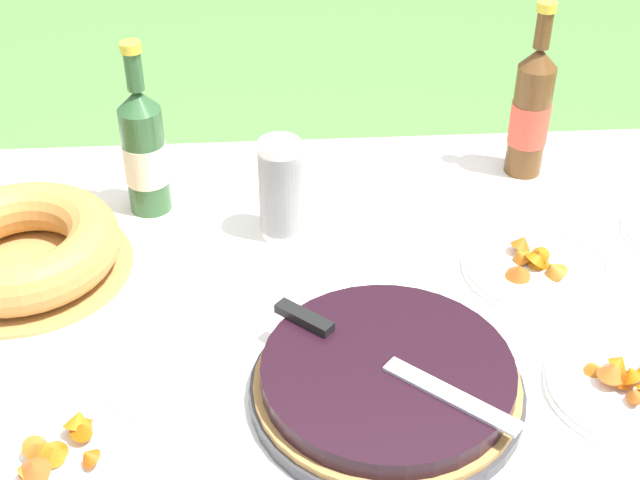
% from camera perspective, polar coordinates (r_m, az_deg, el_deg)
% --- Properties ---
extents(garden_table, '(1.51, 0.95, 0.76)m').
position_cam_1_polar(garden_table, '(1.43, -0.16, -5.86)').
color(garden_table, brown).
rests_on(garden_table, ground_plane).
extents(tablecloth, '(1.52, 0.96, 0.10)m').
position_cam_1_polar(tablecloth, '(1.39, -0.16, -3.85)').
color(tablecloth, white).
rests_on(tablecloth, garden_table).
extents(berry_tart, '(0.37, 0.37, 0.06)m').
position_cam_1_polar(berry_tart, '(1.20, 4.32, -9.01)').
color(berry_tart, '#38383D').
rests_on(berry_tart, tablecloth).
extents(serving_knife, '(0.30, 0.27, 0.01)m').
position_cam_1_polar(serving_knife, '(1.18, 3.21, -7.20)').
color(serving_knife, silver).
rests_on(serving_knife, berry_tart).
extents(bundt_cake, '(0.34, 0.34, 0.09)m').
position_cam_1_polar(bundt_cake, '(1.47, -18.52, -0.44)').
color(bundt_cake, '#B78447').
rests_on(bundt_cake, tablecloth).
extents(cup_stack, '(0.07, 0.07, 0.18)m').
position_cam_1_polar(cup_stack, '(1.45, -2.54, 3.26)').
color(cup_stack, white).
rests_on(cup_stack, tablecloth).
extents(cider_bottle_green, '(0.07, 0.07, 0.31)m').
position_cam_1_polar(cider_bottle_green, '(1.53, -11.18, 5.66)').
color(cider_bottle_green, '#2D562D').
rests_on(cider_bottle_green, tablecloth).
extents(cider_bottle_amber, '(0.07, 0.07, 0.33)m').
position_cam_1_polar(cider_bottle_amber, '(1.65, 13.35, 8.04)').
color(cider_bottle_amber, brown).
rests_on(cider_bottle_amber, tablecloth).
extents(snack_plate_near, '(0.24, 0.24, 0.05)m').
position_cam_1_polar(snack_plate_near, '(1.45, 13.65, -1.59)').
color(snack_plate_near, white).
rests_on(snack_plate_near, tablecloth).
extents(snack_plate_right, '(0.22, 0.22, 0.06)m').
position_cam_1_polar(snack_plate_right, '(1.28, 19.09, -8.78)').
color(snack_plate_right, white).
rests_on(snack_plate_right, tablecloth).
extents(snack_plate_far, '(0.20, 0.20, 0.06)m').
position_cam_1_polar(snack_plate_far, '(1.17, -16.27, -12.90)').
color(snack_plate_far, white).
rests_on(snack_plate_far, tablecloth).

